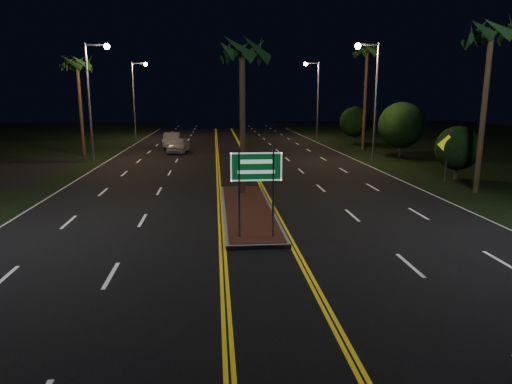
{
  "coord_description": "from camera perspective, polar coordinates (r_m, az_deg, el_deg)",
  "views": [
    {
      "loc": [
        -1.42,
        -12.78,
        5.12
      ],
      "look_at": [
        -0.05,
        2.34,
        1.9
      ],
      "focal_mm": 32.0,
      "sensor_mm": 36.0,
      "label": 1
    }
  ],
  "objects": [
    {
      "name": "streetlight_right_mid",
      "position": [
        36.81,
        14.24,
        12.44
      ],
      "size": [
        1.91,
        0.44,
        9.0
      ],
      "color": "gray",
      "rests_on": "ground"
    },
    {
      "name": "shrub_far",
      "position": [
        51.18,
        12.27,
        8.58
      ],
      "size": [
        3.24,
        3.24,
        3.96
      ],
      "color": "#382819",
      "rests_on": "ground"
    },
    {
      "name": "shrub_near",
      "position": [
        30.82,
        23.91,
        5.03
      ],
      "size": [
        2.7,
        2.7,
        3.3
      ],
      "color": "#382819",
      "rests_on": "ground"
    },
    {
      "name": "streetlight_right_far",
      "position": [
        56.09,
        7.38,
        12.41
      ],
      "size": [
        1.91,
        0.44,
        9.0
      ],
      "color": "gray",
      "rests_on": "ground"
    },
    {
      "name": "ground",
      "position": [
        13.84,
        1.1,
        -9.74
      ],
      "size": [
        120.0,
        120.0,
        0.0
      ],
      "primitive_type": "plane",
      "color": "black",
      "rests_on": "ground"
    },
    {
      "name": "palm_right_near",
      "position": [
        26.88,
        27.39,
        17.3
      ],
      "size": [
        2.4,
        2.4,
        9.3
      ],
      "color": "#382819",
      "rests_on": "ground"
    },
    {
      "name": "median_island",
      "position": [
        20.46,
        -1.04,
        -2.28
      ],
      "size": [
        2.25,
        10.25,
        0.17
      ],
      "color": "gray",
      "rests_on": "ground"
    },
    {
      "name": "shrub_mid",
      "position": [
        39.96,
        17.71,
        7.97
      ],
      "size": [
        3.78,
        3.78,
        4.62
      ],
      "color": "#382819",
      "rests_on": "ground"
    },
    {
      "name": "highway_sign",
      "position": [
        15.88,
        0.04,
        2.12
      ],
      "size": [
        1.8,
        0.08,
        3.2
      ],
      "color": "gray",
      "rests_on": "ground"
    },
    {
      "name": "palm_right_far",
      "position": [
        45.27,
        13.75,
        16.74
      ],
      "size": [
        2.4,
        2.4,
        10.3
      ],
      "color": "#382819",
      "rests_on": "ground"
    },
    {
      "name": "car_near",
      "position": [
        42.55,
        -9.66,
        5.93
      ],
      "size": [
        2.65,
        4.89,
        1.55
      ],
      "primitive_type": "imported",
      "rotation": [
        0.0,
        0.0,
        -0.15
      ],
      "color": "silver",
      "rests_on": "ground"
    },
    {
      "name": "car_far",
      "position": [
        46.84,
        -10.48,
        6.55
      ],
      "size": [
        2.4,
        5.24,
        1.72
      ],
      "primitive_type": "imported",
      "rotation": [
        0.0,
        0.0,
        0.04
      ],
      "color": "#B4B6BE",
      "rests_on": "ground"
    },
    {
      "name": "warning_sign",
      "position": [
        29.81,
        22.79,
        4.77
      ],
      "size": [
        1.13,
        0.41,
        2.82
      ],
      "rotation": [
        0.0,
        0.0,
        -0.33
      ],
      "color": "gray",
      "rests_on": "ground"
    },
    {
      "name": "streetlight_left_far",
      "position": [
        57.52,
        -14.71,
        12.12
      ],
      "size": [
        1.91,
        0.44,
        9.0
      ],
      "color": "gray",
      "rests_on": "ground"
    },
    {
      "name": "streetlight_left_mid",
      "position": [
        37.92,
        -19.66,
        12.1
      ],
      "size": [
        1.91,
        0.44,
        9.0
      ],
      "color": "gray",
      "rests_on": "ground"
    },
    {
      "name": "palm_median",
      "position": [
        23.43,
        -1.76,
        17.24
      ],
      "size": [
        2.4,
        2.4,
        8.3
      ],
      "color": "#382819",
      "rests_on": "ground"
    },
    {
      "name": "palm_left_far",
      "position": [
        42.42,
        -21.47,
        14.71
      ],
      "size": [
        2.4,
        2.4,
        8.8
      ],
      "color": "#382819",
      "rests_on": "ground"
    }
  ]
}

